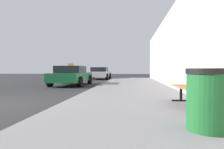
{
  "coord_description": "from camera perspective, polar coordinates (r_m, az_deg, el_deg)",
  "views": [
    {
      "loc": [
        3.89,
        -5.31,
        1.04
      ],
      "look_at": [
        3.06,
        3.0,
        0.83
      ],
      "focal_mm": 31.42,
      "sensor_mm": 36.0,
      "label": 1
    }
  ],
  "objects": [
    {
      "name": "car_green",
      "position": [
        13.15,
        -11.67,
        -0.27
      ],
      "size": [
        2.05,
        4.27,
        1.43
      ],
      "color": "#196638",
      "rests_on": "ground_plane"
    },
    {
      "name": "sidewalk",
      "position": [
        5.4,
        6.86,
        -8.84
      ],
      "size": [
        4.0,
        32.0,
        0.15
      ],
      "primitive_type": "cube",
      "color": "slate",
      "rests_on": "ground_plane"
    },
    {
      "name": "bench",
      "position": [
        5.2,
        22.47,
        -2.84
      ],
      "size": [
        0.56,
        1.61,
        0.89
      ],
      "rotation": [
        0.0,
        0.0,
        0.04
      ],
      "color": "brown",
      "rests_on": "sidewalk"
    },
    {
      "name": "car_white",
      "position": [
        21.07,
        -3.55,
        0.4
      ],
      "size": [
        2.06,
        4.25,
        1.27
      ],
      "color": "white",
      "rests_on": "ground_plane"
    },
    {
      "name": "building_wall",
      "position": [
        5.88,
        29.34,
        11.23
      ],
      "size": [
        0.7,
        32.0,
        4.11
      ],
      "primitive_type": "cube",
      "color": "#BCAD99",
      "rests_on": "ground_plane"
    },
    {
      "name": "trash_bin",
      "position": [
        3.22,
        26.41,
        -6.44
      ],
      "size": [
        0.66,
        0.66,
        0.91
      ],
      "color": "#195926",
      "rests_on": "sidewalk"
    }
  ]
}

